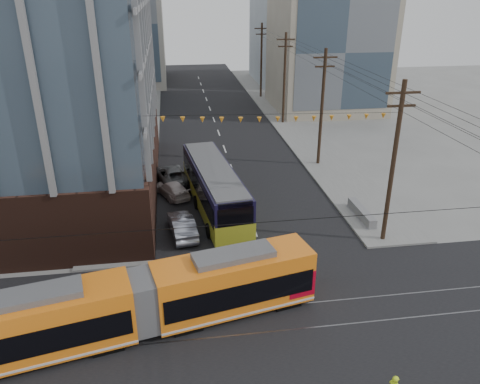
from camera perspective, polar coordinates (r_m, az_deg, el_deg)
The scene contains 12 objects.
ground at distance 22.97m, azimuth 8.19°, elevation -21.11°, with size 160.00×160.00×0.00m, color slate.
bg_bldg_nw_near at distance 68.75m, azimuth -18.98°, elevation 16.81°, with size 18.00×16.00×18.00m, color #8C99A5.
bg_bldg_ne_near at distance 67.38m, azimuth 10.55°, elevation 16.67°, with size 14.00×14.00×16.00m, color gray.
bg_bldg_nw_far at distance 88.02m, azimuth -14.91°, elevation 19.26°, with size 16.00×18.00×20.00m, color gray.
bg_bldg_ne_far at distance 87.08m, azimuth 7.52°, elevation 17.78°, with size 16.00×16.00×14.00m, color #8C99A5.
utility_pole_far at distance 73.49m, azimuth 2.61°, elevation 15.65°, with size 0.30×0.30×11.00m, color black.
streetcar at distance 24.29m, azimuth -11.69°, elevation -13.08°, with size 18.01×2.53×3.47m, color orange, non-canonical shape.
city_bus at distance 36.05m, azimuth -3.13°, elevation 0.50°, with size 2.78×12.83×3.64m, color black, non-canonical shape.
parked_car_silver at distance 33.03m, azimuth -7.08°, elevation -4.06°, with size 1.57×4.51×1.49m, color #A0A6B6.
parked_car_white at distance 39.18m, azimuth -8.27°, elevation 0.36°, with size 1.75×4.29×1.25m, color silver.
parked_car_grey at distance 41.86m, azimuth -8.35°, elevation 2.10°, with size 2.43×5.27×1.47m, color slate.
jersey_barrier at distance 36.34m, azimuth 14.60°, elevation -2.54°, with size 0.92×4.09×0.82m, color gray.
Camera 1 is at (-5.37, -15.38, 16.19)m, focal length 35.00 mm.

